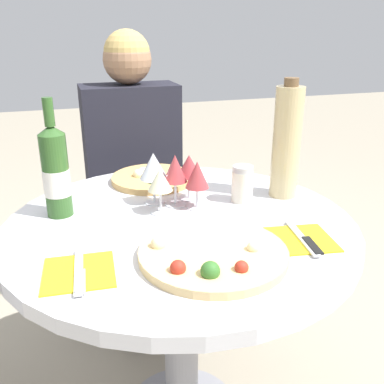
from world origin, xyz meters
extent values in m
cylinder|color=gray|center=(0.00, 0.00, 0.35)|extent=(0.10, 0.10, 0.65)
cylinder|color=silver|center=(0.00, 0.00, 0.70)|extent=(0.95, 0.95, 0.04)
cylinder|color=slate|center=(0.00, 0.71, 0.01)|extent=(0.33, 0.33, 0.01)
cylinder|color=slate|center=(0.00, 0.71, 0.22)|extent=(0.06, 0.06, 0.44)
cube|color=slate|center=(0.00, 0.71, 0.46)|extent=(0.37, 0.37, 0.03)
cube|color=slate|center=(0.00, 0.88, 0.68)|extent=(0.37, 0.02, 0.41)
cube|color=black|center=(0.00, 0.55, 0.24)|extent=(0.33, 0.32, 0.47)
cube|color=black|center=(0.00, 0.71, 0.73)|extent=(0.38, 0.20, 0.52)
sphere|color=#997051|center=(0.00, 0.71, 1.09)|extent=(0.19, 0.19, 0.19)
sphere|color=tan|center=(0.00, 0.71, 1.11)|extent=(0.18, 0.18, 0.18)
cylinder|color=#E5C17F|center=(0.01, -0.22, 0.72)|extent=(0.34, 0.34, 0.02)
sphere|color=beige|center=(-0.10, -0.16, 0.74)|extent=(0.03, 0.03, 0.03)
sphere|color=#B22D1E|center=(0.04, -0.32, 0.74)|extent=(0.03, 0.03, 0.03)
sphere|color=beige|center=(0.10, -0.25, 0.74)|extent=(0.03, 0.03, 0.03)
sphere|color=#336B28|center=(-0.03, -0.31, 0.74)|extent=(0.04, 0.04, 0.04)
sphere|color=#B22D1E|center=(-0.09, -0.28, 0.74)|extent=(0.03, 0.03, 0.03)
cylinder|color=tan|center=(0.00, 0.33, 0.72)|extent=(0.28, 0.28, 0.02)
sphere|color=beige|center=(-0.05, 0.34, 0.74)|extent=(0.03, 0.03, 0.03)
sphere|color=#336B28|center=(-0.02, 0.37, 0.74)|extent=(0.03, 0.03, 0.03)
sphere|color=#336B28|center=(-0.01, 0.26, 0.74)|extent=(0.03, 0.03, 0.03)
sphere|color=beige|center=(-0.03, 0.35, 0.74)|extent=(0.04, 0.04, 0.04)
cylinder|color=#2D5623|center=(-0.31, 0.14, 0.83)|extent=(0.07, 0.07, 0.23)
cone|color=#2D5623|center=(-0.31, 0.14, 0.95)|extent=(0.07, 0.07, 0.02)
cylinder|color=#2D5623|center=(-0.31, 0.14, 1.00)|extent=(0.03, 0.03, 0.07)
cylinder|color=silver|center=(-0.31, 0.14, 0.81)|extent=(0.07, 0.07, 0.07)
cylinder|color=tan|center=(0.36, 0.08, 0.88)|extent=(0.08, 0.08, 0.33)
cylinder|color=brown|center=(0.36, 0.08, 1.06)|extent=(0.04, 0.04, 0.02)
cylinder|color=silver|center=(0.22, 0.07, 0.76)|extent=(0.06, 0.06, 0.09)
cylinder|color=#B2B2B7|center=(0.22, 0.07, 0.82)|extent=(0.06, 0.06, 0.02)
cylinder|color=silver|center=(-0.04, 0.07, 0.72)|extent=(0.06, 0.06, 0.00)
cylinder|color=silver|center=(-0.04, 0.07, 0.75)|extent=(0.01, 0.01, 0.06)
cone|color=beige|center=(-0.04, 0.07, 0.81)|extent=(0.07, 0.07, 0.06)
cylinder|color=silver|center=(-0.04, 0.14, 0.72)|extent=(0.06, 0.06, 0.00)
cylinder|color=silver|center=(-0.04, 0.14, 0.75)|extent=(0.01, 0.01, 0.07)
cone|color=silver|center=(-0.04, 0.14, 0.83)|extent=(0.08, 0.08, 0.08)
cylinder|color=silver|center=(0.07, 0.07, 0.72)|extent=(0.06, 0.06, 0.00)
cylinder|color=silver|center=(0.07, 0.07, 0.75)|extent=(0.01, 0.01, 0.06)
cone|color=#9E383D|center=(0.07, 0.07, 0.82)|extent=(0.07, 0.07, 0.08)
cylinder|color=silver|center=(0.07, 0.14, 0.72)|extent=(0.06, 0.06, 0.00)
cylinder|color=silver|center=(0.07, 0.14, 0.75)|extent=(0.01, 0.01, 0.07)
cone|color=#9E383D|center=(0.07, 0.14, 0.82)|extent=(0.07, 0.07, 0.07)
cylinder|color=silver|center=(0.02, 0.10, 0.72)|extent=(0.06, 0.06, 0.00)
cylinder|color=silver|center=(0.02, 0.10, 0.75)|extent=(0.01, 0.01, 0.07)
cone|color=#9E383D|center=(0.02, 0.10, 0.83)|extent=(0.07, 0.07, 0.08)
cube|color=yellow|center=(-0.28, -0.19, 0.72)|extent=(0.16, 0.16, 0.00)
cube|color=silver|center=(-0.28, -0.19, 0.72)|extent=(0.03, 0.19, 0.00)
cube|color=silver|center=(-0.28, -0.24, 0.72)|extent=(0.03, 0.09, 0.00)
cube|color=yellow|center=(0.25, -0.20, 0.72)|extent=(0.17, 0.17, 0.00)
cube|color=silver|center=(0.25, -0.20, 0.72)|extent=(0.05, 0.19, 0.00)
cube|color=black|center=(0.25, -0.25, 0.72)|extent=(0.03, 0.09, 0.00)
camera|label=1|loc=(-0.30, -1.01, 1.20)|focal=40.00mm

